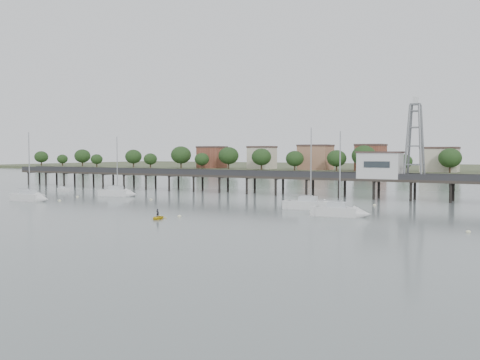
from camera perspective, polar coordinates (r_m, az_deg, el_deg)
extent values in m
plane|color=slate|center=(68.44, -20.17, -4.88)|extent=(500.00, 500.00, 0.00)
cube|color=#2D2823|center=(116.43, 2.67, 0.33)|extent=(150.00, 5.00, 0.50)
cube|color=#333335|center=(114.24, 2.14, 0.68)|extent=(150.00, 0.12, 1.10)
cube|color=#333335|center=(118.55, 3.18, 0.76)|extent=(150.00, 0.12, 1.10)
cylinder|color=black|center=(161.26, -21.63, 0.17)|extent=(0.50, 0.50, 4.40)
cylinder|color=black|center=(163.70, -20.60, 0.23)|extent=(0.50, 0.50, 4.40)
cylinder|color=black|center=(114.83, 2.25, -0.68)|extent=(0.50, 0.50, 4.40)
cylinder|color=black|center=(118.24, 3.08, -0.58)|extent=(0.50, 0.50, 4.40)
cube|color=silver|center=(107.67, 14.71, 1.48)|extent=(8.00, 5.00, 5.00)
cube|color=#4C3833|center=(107.64, 14.73, 2.89)|extent=(8.40, 5.40, 0.30)
cube|color=slate|center=(106.62, 18.21, 7.68)|extent=(1.80, 1.80, 0.30)
cube|color=silver|center=(106.68, 18.22, 8.08)|extent=(0.90, 0.90, 1.20)
cube|color=silver|center=(77.77, 10.29, -3.47)|extent=(5.99, 2.88, 1.65)
cone|color=silver|center=(77.10, 12.92, -3.55)|extent=(2.64, 2.50, 2.24)
cube|color=silver|center=(77.64, 10.30, -2.61)|extent=(2.75, 2.07, 0.75)
cylinder|color=#A5A8AA|center=(77.24, 10.62, 1.12)|extent=(0.18, 0.18, 10.82)
cylinder|color=#A5A8AA|center=(77.80, 9.61, -2.18)|extent=(3.36, 0.50, 0.12)
cube|color=silver|center=(86.71, 7.26, -2.78)|extent=(6.63, 3.60, 1.65)
cone|color=silver|center=(86.09, 9.84, -2.84)|extent=(3.04, 2.90, 2.44)
cube|color=silver|center=(86.60, 7.27, -2.00)|extent=(3.11, 2.45, 0.75)
cylinder|color=#A5A8AA|center=(86.22, 7.58, 1.66)|extent=(0.18, 0.18, 11.78)
cylinder|color=#A5A8AA|center=(86.75, 6.59, -1.63)|extent=(3.62, 0.82, 0.12)
cube|color=silver|center=(114.55, -13.11, -1.43)|extent=(6.21, 3.31, 1.65)
cone|color=silver|center=(112.66, -11.51, -1.49)|extent=(2.83, 2.69, 2.29)
cube|color=silver|center=(114.47, -13.11, -0.84)|extent=(2.91, 2.27, 0.75)
cylinder|color=#A5A8AA|center=(114.03, -12.97, 1.75)|extent=(0.18, 0.18, 11.05)
cylinder|color=#A5A8AA|center=(114.95, -13.53, -0.56)|extent=(3.41, 0.73, 0.12)
cube|color=silver|center=(108.34, -21.65, -1.81)|extent=(6.20, 2.48, 1.65)
cone|color=silver|center=(105.44, -20.29, -1.92)|extent=(2.60, 2.43, 2.40)
cube|color=silver|center=(108.26, -21.66, -1.19)|extent=(2.77, 1.96, 0.75)
cylinder|color=#A5A8AA|center=(107.69, -21.57, 1.68)|extent=(0.18, 0.18, 11.57)
cylinder|color=#A5A8AA|center=(109.01, -22.01, -0.88)|extent=(3.60, 0.17, 0.12)
cube|color=silver|center=(130.56, -18.31, -1.04)|extent=(3.45, 1.94, 0.90)
cube|color=silver|center=(131.14, -18.48, -0.79)|extent=(1.27, 1.27, 0.54)
imported|color=yellow|center=(74.21, -8.78, -4.13)|extent=(2.09, 1.18, 2.81)
imported|color=black|center=(74.21, -8.78, -4.13)|extent=(0.50, 1.17, 0.27)
ellipsoid|color=#FBF9C3|center=(113.49, -16.95, -1.72)|extent=(0.56, 0.56, 0.39)
ellipsoid|color=#FBF9C3|center=(105.51, -18.68, -2.10)|extent=(0.56, 0.56, 0.39)
ellipsoid|color=#FBF9C3|center=(66.44, 23.18, -5.11)|extent=(0.56, 0.56, 0.39)
ellipsoid|color=#FBF9C3|center=(94.37, 14.16, -2.62)|extent=(0.56, 0.56, 0.39)
ellipsoid|color=#FBF9C3|center=(103.60, -9.47, -2.07)|extent=(0.56, 0.56, 0.39)
ellipsoid|color=#FBF9C3|center=(76.24, -6.48, -3.87)|extent=(0.56, 0.56, 0.39)
cube|color=#475133|center=(294.02, 18.79, 1.15)|extent=(500.00, 170.00, 1.40)
cube|color=brown|center=(267.72, -3.02, 2.25)|extent=(13.00, 10.50, 9.00)
cube|color=brown|center=(254.06, 2.36, 2.22)|extent=(13.00, 10.50, 9.00)
cube|color=brown|center=(243.23, 8.07, 2.15)|extent=(13.00, 10.50, 9.00)
cube|color=brown|center=(235.52, 13.76, 2.07)|extent=(13.00, 10.50, 9.00)
cube|color=brown|center=(229.83, 20.52, 1.95)|extent=(13.00, 10.50, 9.00)
ellipsoid|color=#193616|center=(275.21, -9.66, 2.30)|extent=(8.00, 8.00, 6.80)
ellipsoid|color=#193616|center=(221.43, 15.46, 2.07)|extent=(8.00, 8.00, 6.80)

